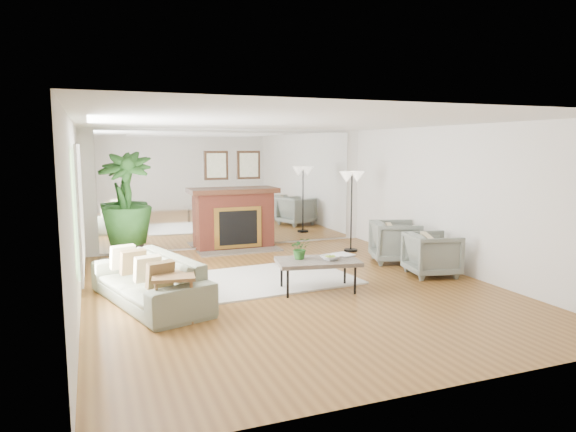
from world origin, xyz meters
name	(u,v)px	position (x,y,z in m)	size (l,w,h in m)	color
ground	(293,288)	(0.00, 0.00, 0.00)	(7.00, 7.00, 0.00)	brown
wall_left	(76,217)	(-2.99, 0.00, 1.25)	(0.02, 7.00, 2.50)	silver
wall_right	(457,199)	(2.99, 0.00, 1.25)	(0.02, 7.00, 2.50)	silver
wall_back	(232,189)	(0.00, 3.49, 1.25)	(6.00, 0.02, 2.50)	silver
mirror_panel	(232,189)	(0.00, 3.47, 1.25)	(5.40, 0.04, 2.40)	silver
window_panel	(79,206)	(-2.96, 0.40, 1.35)	(0.04, 2.40, 1.50)	#B2E09E
fireplace	(235,218)	(0.00, 3.26, 0.66)	(1.85, 0.83, 2.05)	brown
area_rug	(269,279)	(-0.17, 0.63, 0.01)	(2.62, 1.87, 0.03)	silver
coffee_table	(318,262)	(0.29, -0.26, 0.44)	(1.31, 0.90, 0.48)	#6A6054
sofa	(149,280)	(-2.11, 0.01, 0.33)	(2.24, 0.88, 0.66)	gray
armchair_back	(395,242)	(2.45, 1.00, 0.39)	(0.82, 0.85, 0.77)	slate
armchair_front	(432,254)	(2.46, -0.09, 0.36)	(0.77, 0.79, 0.72)	slate
side_table	(173,282)	(-1.90, -0.79, 0.49)	(0.57, 0.57, 0.58)	brown
potted_ficus	(126,202)	(-2.18, 3.10, 1.09)	(1.19, 1.19, 2.04)	black
floor_lamp	(352,183)	(2.15, 2.17, 1.40)	(0.53, 0.30, 1.64)	black
tabletop_plant	(300,248)	(0.07, -0.12, 0.64)	(0.29, 0.25, 0.33)	#275D22
fruit_bowl	(330,258)	(0.45, -0.35, 0.51)	(0.28, 0.28, 0.07)	brown
book	(338,255)	(0.68, -0.16, 0.49)	(0.23, 0.31, 0.02)	brown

